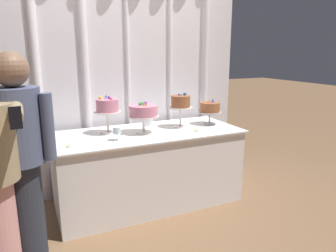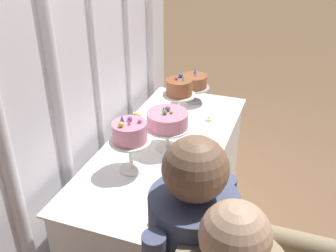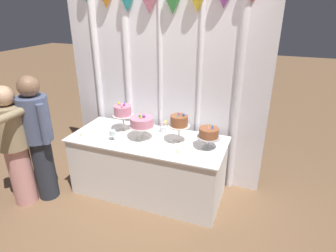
% 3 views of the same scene
% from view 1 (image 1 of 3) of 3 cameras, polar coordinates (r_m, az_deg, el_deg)
% --- Properties ---
extents(ground_plane, '(24.00, 24.00, 0.00)m').
position_cam_1_polar(ground_plane, '(3.38, -2.91, -14.21)').
color(ground_plane, '#846042').
extents(draped_curtain, '(2.68, 0.19, 2.77)m').
position_cam_1_polar(draped_curtain, '(3.57, -7.30, 12.41)').
color(draped_curtain, white).
rests_on(draped_curtain, ground_plane).
extents(cake_table, '(1.90, 0.82, 0.77)m').
position_cam_1_polar(cake_table, '(3.31, -3.64, -7.51)').
color(cake_table, white).
rests_on(cake_table, ground_plane).
extents(cake_display_leftmost, '(0.26, 0.26, 0.38)m').
position_cam_1_polar(cake_display_leftmost, '(3.12, -10.97, 3.35)').
color(cake_display_leftmost, silver).
rests_on(cake_display_leftmost, cake_table).
extents(cake_display_midleft, '(0.31, 0.31, 0.32)m').
position_cam_1_polar(cake_display_midleft, '(3.10, -4.50, 2.59)').
color(cake_display_midleft, silver).
rests_on(cake_display_midleft, cake_table).
extents(cake_display_midright, '(0.26, 0.26, 0.37)m').
position_cam_1_polar(cake_display_midright, '(3.32, 2.29, 4.14)').
color(cake_display_midright, silver).
rests_on(cake_display_midright, cake_table).
extents(cake_display_rightmost, '(0.27, 0.27, 0.29)m').
position_cam_1_polar(cake_display_rightmost, '(3.49, 7.61, 3.20)').
color(cake_display_rightmost, '#B2B2B7').
rests_on(cake_display_rightmost, cake_table).
extents(wine_glass, '(0.07, 0.07, 0.13)m').
position_cam_1_polar(wine_glass, '(2.88, -9.28, -0.88)').
color(wine_glass, silver).
rests_on(wine_glass, cake_table).
extents(flower_vase, '(0.09, 0.12, 0.14)m').
position_cam_1_polar(flower_vase, '(3.44, -3.45, 1.02)').
color(flower_vase, silver).
rests_on(flower_vase, cake_table).
extents(tealight_far_left, '(0.04, 0.04, 0.04)m').
position_cam_1_polar(tealight_far_left, '(2.80, -17.61, -3.47)').
color(tealight_far_left, beige).
rests_on(tealight_far_left, cake_table).
extents(tealight_near_left, '(0.05, 0.05, 0.03)m').
position_cam_1_polar(tealight_near_left, '(3.20, 5.14, -0.81)').
color(tealight_near_left, beige).
rests_on(tealight_near_left, cake_table).
extents(guest_man_dark_suit, '(0.47, 0.44, 1.57)m').
position_cam_1_polar(guest_man_dark_suit, '(2.45, -25.24, -4.66)').
color(guest_man_dark_suit, '#282D38').
rests_on(guest_man_dark_suit, ground_plane).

